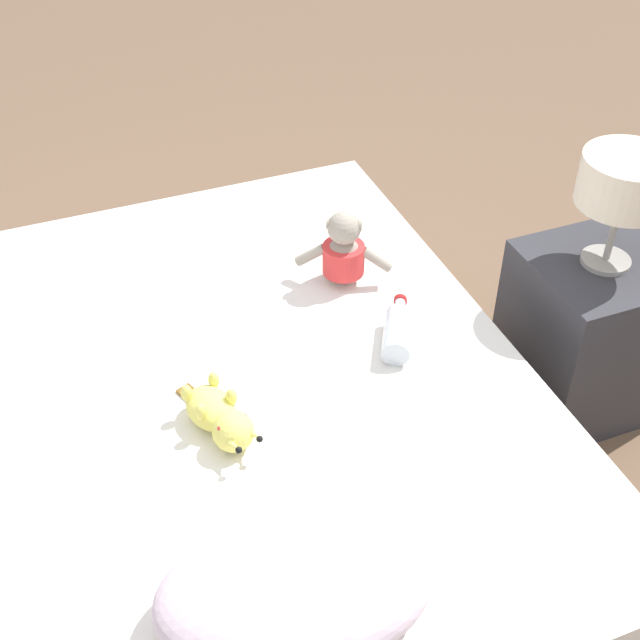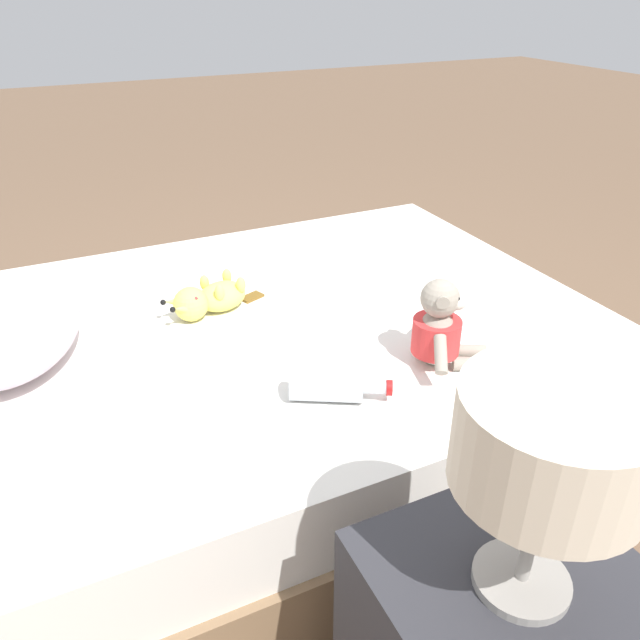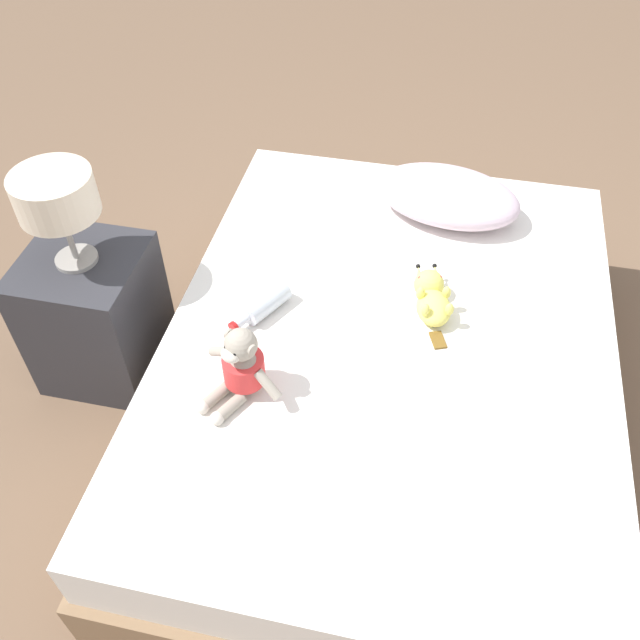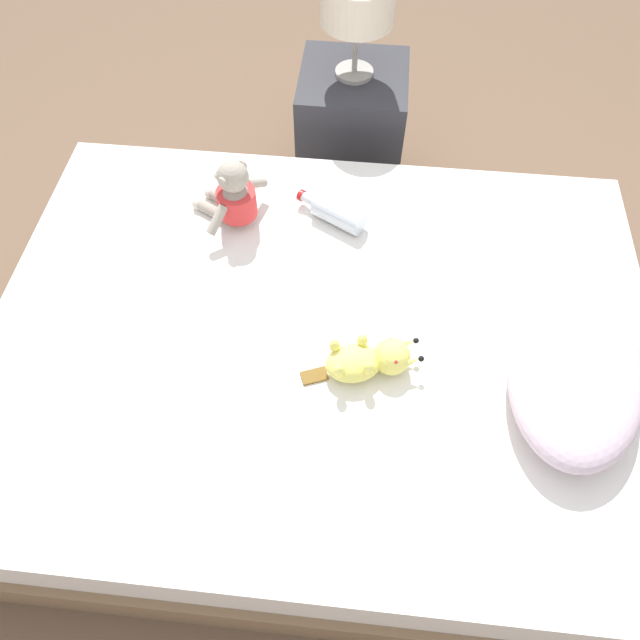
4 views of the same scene
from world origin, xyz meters
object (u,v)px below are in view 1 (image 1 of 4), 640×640
at_px(bed, 252,438).
at_px(plush_yellow_creature, 220,417).
at_px(plush_monkey, 344,252).
at_px(glass_bottle, 397,333).
at_px(nightstand, 586,334).
at_px(bedside_lamp, 626,184).
at_px(pillow, 295,591).

bearing_deg(bed, plush_yellow_creature, 52.18).
height_order(plush_monkey, glass_bottle, plush_monkey).
relative_size(nightstand, bedside_lamp, 1.59).
relative_size(plush_yellow_creature, glass_bottle, 1.40).
relative_size(bed, bedside_lamp, 5.80).
distance_m(bed, nightstand, 1.06).
xyz_separation_m(bed, pillow, (0.11, 0.66, 0.30)).
bearing_deg(plush_yellow_creature, pillow, 89.61).
xyz_separation_m(nightstand, bedside_lamp, (0.00, 0.00, 0.52)).
relative_size(plush_yellow_creature, bedside_lamp, 0.98).
distance_m(plush_yellow_creature, bedside_lamp, 1.22).
xyz_separation_m(plush_monkey, nightstand, (-0.66, 0.33, -0.26)).
bearing_deg(plush_yellow_creature, glass_bottle, -165.84).
height_order(plush_yellow_creature, nightstand, plush_yellow_creature).
xyz_separation_m(bed, plush_yellow_creature, (0.11, 0.14, 0.27)).
xyz_separation_m(plush_yellow_creature, glass_bottle, (-0.53, -0.13, -0.01)).
xyz_separation_m(bed, bedside_lamp, (-1.06, 0.02, 0.58)).
bearing_deg(bedside_lamp, pillow, 28.89).
height_order(pillow, nightstand, pillow).
distance_m(nightstand, bedside_lamp, 0.52).
height_order(bed, pillow, pillow).
bearing_deg(bed, bedside_lamp, 179.11).
xyz_separation_m(plush_monkey, bedside_lamp, (-0.66, 0.33, 0.26)).
relative_size(bed, glass_bottle, 8.27).
xyz_separation_m(pillow, nightstand, (-1.17, -0.65, -0.24)).
bearing_deg(pillow, bed, -99.81).
height_order(pillow, plush_monkey, plush_monkey).
bearing_deg(pillow, bedside_lamp, -151.11).
height_order(plush_monkey, plush_yellow_creature, plush_monkey).
bearing_deg(pillow, plush_yellow_creature, -90.39).
relative_size(bed, plush_monkey, 7.28).
bearing_deg(glass_bottle, bed, -1.35).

